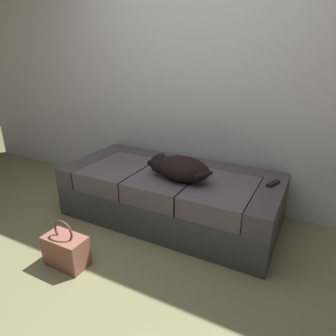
{
  "coord_description": "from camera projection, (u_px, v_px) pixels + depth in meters",
  "views": [
    {
      "loc": [
        1.16,
        -1.16,
        1.51
      ],
      "look_at": [
        0.0,
        1.04,
        0.53
      ],
      "focal_mm": 31.87,
      "sensor_mm": 36.0,
      "label": 1
    }
  ],
  "objects": [
    {
      "name": "dog_dark",
      "position": [
        179.0,
        168.0,
        2.51
      ],
      "size": [
        0.63,
        0.29,
        0.21
      ],
      "color": "black",
      "rests_on": "couch"
    },
    {
      "name": "back_wall",
      "position": [
        198.0,
        63.0,
        2.86
      ],
      "size": [
        6.4,
        0.1,
        2.8
      ],
      "primitive_type": "cube",
      "color": "silver",
      "rests_on": "ground"
    },
    {
      "name": "couch",
      "position": [
        171.0,
        195.0,
        2.82
      ],
      "size": [
        1.97,
        0.92,
        0.48
      ],
      "color": "#393E3F",
      "rests_on": "ground"
    },
    {
      "name": "tv_remote",
      "position": [
        273.0,
        184.0,
        2.45
      ],
      "size": [
        0.09,
        0.16,
        0.02
      ],
      "primitive_type": "cube",
      "rotation": [
        0.0,
        0.0,
        -0.34
      ],
      "color": "black",
      "rests_on": "couch"
    },
    {
      "name": "ground_plane",
      "position": [
        96.0,
        291.0,
        2.01
      ],
      "size": [
        10.0,
        10.0,
        0.0
      ],
      "primitive_type": "plane",
      "color": "#7D7A53"
    },
    {
      "name": "handbag",
      "position": [
        66.0,
        250.0,
        2.22
      ],
      "size": [
        0.32,
        0.18,
        0.38
      ],
      "color": "#8B5446",
      "rests_on": "ground"
    }
  ]
}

